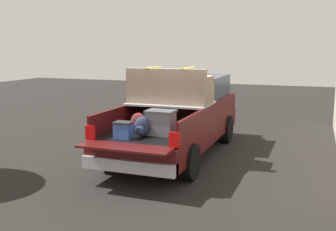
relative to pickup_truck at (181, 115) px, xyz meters
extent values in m
plane|color=black|center=(-0.37, 0.00, -0.97)|extent=(40.00, 40.00, 0.00)
cube|color=#470F0F|center=(-0.37, 0.00, -0.36)|extent=(5.50, 1.92, 0.49)
cube|color=black|center=(-1.57, 0.00, -0.10)|extent=(2.80, 1.80, 0.04)
cube|color=#470F0F|center=(-1.57, 0.93, 0.13)|extent=(2.80, 0.06, 0.50)
cube|color=#470F0F|center=(-1.57, -0.93, 0.13)|extent=(2.80, 0.06, 0.50)
cube|color=#470F0F|center=(-0.20, 0.00, 0.13)|extent=(0.06, 1.80, 0.50)
cube|color=#470F0F|center=(-3.25, 0.00, -0.10)|extent=(0.55, 1.80, 0.04)
cube|color=#B2B2B7|center=(-0.80, 0.00, 0.40)|extent=(1.25, 1.92, 0.04)
cube|color=#470F0F|center=(0.98, 0.00, 0.13)|extent=(2.30, 1.92, 0.50)
cube|color=#2D3842|center=(0.88, 0.00, 0.67)|extent=(1.94, 1.76, 0.57)
cube|color=#470F0F|center=(2.33, 0.00, 0.07)|extent=(0.40, 1.82, 0.38)
cube|color=#B2B2B7|center=(-3.09, 0.00, -0.48)|extent=(0.24, 1.92, 0.24)
cube|color=red|center=(-2.99, 0.88, 0.06)|extent=(0.06, 0.20, 0.28)
cube|color=red|center=(-2.99, -0.88, 0.06)|extent=(0.06, 0.20, 0.28)
cylinder|color=black|center=(1.38, 0.88, -0.58)|extent=(0.76, 0.30, 0.76)
cylinder|color=black|center=(1.38, -0.88, -0.58)|extent=(0.76, 0.30, 0.76)
cylinder|color=black|center=(-2.12, 0.88, -0.58)|extent=(0.76, 0.30, 0.76)
cylinder|color=black|center=(-2.12, -0.88, -0.58)|extent=(0.76, 0.30, 0.76)
cube|color=slate|center=(-2.10, -0.26, 0.16)|extent=(0.40, 0.55, 0.47)
cube|color=#505359|center=(-2.10, -0.26, 0.42)|extent=(0.44, 0.59, 0.05)
ellipsoid|color=#283351|center=(-2.38, 0.03, 0.13)|extent=(0.20, 0.33, 0.42)
ellipsoid|color=#283351|center=(-2.49, 0.03, 0.07)|extent=(0.09, 0.23, 0.18)
ellipsoid|color=maroon|center=(-2.02, 0.28, 0.13)|extent=(0.20, 0.37, 0.42)
ellipsoid|color=maroon|center=(-2.13, 0.28, 0.07)|extent=(0.09, 0.26, 0.18)
cube|color=#3359B2|center=(-2.67, 0.31, 0.07)|extent=(0.26, 0.34, 0.30)
cube|color=#262628|center=(-2.67, 0.31, 0.24)|extent=(0.28, 0.36, 0.04)
cube|color=#84705B|center=(-0.80, 0.00, 0.63)|extent=(0.85, 1.92, 0.42)
cube|color=#84705B|center=(-1.14, 0.00, 1.04)|extent=(0.16, 1.92, 0.40)
cube|color=#84705B|center=(-0.75, 0.86, 0.95)|extent=(0.61, 0.20, 0.22)
cube|color=#84705B|center=(-0.75, -0.86, 0.95)|extent=(0.61, 0.20, 0.22)
cube|color=yellow|center=(-0.80, 0.43, 1.25)|extent=(0.95, 0.03, 0.02)
cube|color=yellow|center=(-0.80, -0.43, 1.25)|extent=(0.95, 0.03, 0.02)
camera|label=1|loc=(-9.62, -3.24, 1.72)|focal=42.53mm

